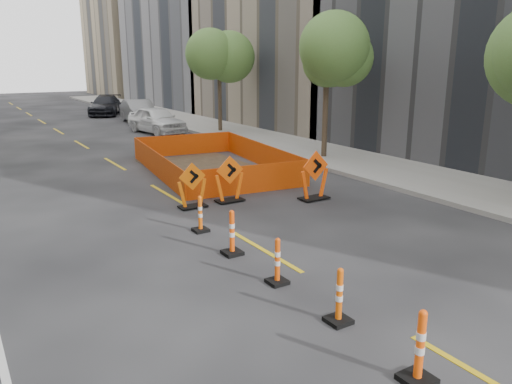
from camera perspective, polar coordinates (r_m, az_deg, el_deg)
ground_plane at (r=9.17m, az=15.08°, el=-14.33°), size 140.00×140.00×0.00m
sidewalk_right at (r=23.34m, az=8.88°, el=4.06°), size 4.00×90.00×0.15m
bld_right_c at (r=37.22m, az=6.73°, el=18.83°), size 12.00×16.00×14.00m
bld_right_e at (r=68.03m, az=-12.74°, el=17.61°), size 12.00×14.00×16.00m
tree_r_b at (r=22.54m, az=8.14°, el=15.09°), size 2.80×2.80×5.95m
tree_r_c at (r=30.89m, az=-4.25°, el=15.11°), size 2.80×2.80×5.95m
channelizer_2 at (r=7.56m, az=18.24°, el=-16.44°), size 0.44×0.44×1.12m
channelizer_3 at (r=8.79m, az=9.50°, el=-11.60°), size 0.40×0.40×1.02m
channelizer_4 at (r=10.10m, az=2.46°, el=-7.87°), size 0.39×0.39×0.98m
channelizer_5 at (r=11.54m, az=-2.76°, el=-4.64°), size 0.42×0.42×1.08m
channelizer_6 at (r=13.15m, az=-6.40°, el=-2.48°), size 0.38×0.38×0.98m
chevron_sign_left at (r=15.24m, az=-7.32°, el=0.76°), size 0.97×0.62×1.41m
chevron_sign_center at (r=15.77m, az=-3.06°, el=1.50°), size 1.06×0.71×1.49m
chevron_sign_right at (r=16.10m, az=6.70°, el=1.90°), size 1.08×0.67×1.61m
safety_fence at (r=20.35m, az=-5.10°, el=3.77°), size 5.53×8.30×0.97m
parked_car_near at (r=31.50m, az=-11.29°, el=8.09°), size 2.58×4.98×1.62m
parked_car_mid at (r=36.85m, az=-13.23°, el=8.94°), size 2.13×5.06×1.63m
parked_car_far at (r=43.07m, az=-16.81°, el=9.46°), size 4.17×5.70×1.54m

